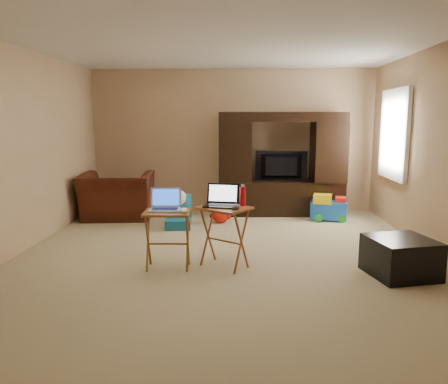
{
  "coord_description": "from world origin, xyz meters",
  "views": [
    {
      "loc": [
        0.23,
        -5.12,
        1.62
      ],
      "look_at": [
        0.0,
        -0.2,
        0.8
      ],
      "focal_mm": 35.0,
      "sensor_mm": 36.0,
      "label": 1
    }
  ],
  "objects_px": {
    "television": "(281,166)",
    "child_rocker": "(178,212)",
    "tray_table_right": "(224,237)",
    "water_bottle": "(243,196)",
    "entertainment_center": "(281,164)",
    "ottoman": "(401,257)",
    "mouse_left": "(184,210)",
    "laptop_left": "(165,200)",
    "laptop_right": "(221,196)",
    "mouse_right": "(236,207)",
    "plush_toy": "(220,211)",
    "tray_table_left": "(168,240)",
    "push_toy": "(329,207)",
    "recliner": "(117,196)"
  },
  "relations": [
    {
      "from": "television",
      "to": "child_rocker",
      "type": "relative_size",
      "value": 1.76
    },
    {
      "from": "tray_table_right",
      "to": "water_bottle",
      "type": "relative_size",
      "value": 3.25
    },
    {
      "from": "entertainment_center",
      "to": "ottoman",
      "type": "distance_m",
      "value": 3.22
    },
    {
      "from": "mouse_left",
      "to": "television",
      "type": "bearing_deg",
      "value": 66.36
    },
    {
      "from": "television",
      "to": "tray_table_right",
      "type": "relative_size",
      "value": 1.3
    },
    {
      "from": "tray_table_right",
      "to": "laptop_left",
      "type": "bearing_deg",
      "value": -140.76
    },
    {
      "from": "ottoman",
      "to": "laptop_right",
      "type": "height_order",
      "value": "laptop_right"
    },
    {
      "from": "mouse_right",
      "to": "water_bottle",
      "type": "distance_m",
      "value": 0.23
    },
    {
      "from": "plush_toy",
      "to": "tray_table_left",
      "type": "relative_size",
      "value": 0.6
    },
    {
      "from": "television",
      "to": "ottoman",
      "type": "bearing_deg",
      "value": 112.53
    },
    {
      "from": "laptop_left",
      "to": "mouse_left",
      "type": "xyz_separation_m",
      "value": [
        0.22,
        -0.1,
        -0.09
      ]
    },
    {
      "from": "entertainment_center",
      "to": "ottoman",
      "type": "relative_size",
      "value": 3.44
    },
    {
      "from": "mouse_right",
      "to": "ottoman",
      "type": "bearing_deg",
      "value": -2.39
    },
    {
      "from": "mouse_left",
      "to": "child_rocker",
      "type": "bearing_deg",
      "value": 100.82
    },
    {
      "from": "television",
      "to": "mouse_left",
      "type": "distance_m",
      "value": 3.17
    },
    {
      "from": "entertainment_center",
      "to": "push_toy",
      "type": "xyz_separation_m",
      "value": [
        0.75,
        -0.44,
        -0.65
      ]
    },
    {
      "from": "plush_toy",
      "to": "laptop_left",
      "type": "distance_m",
      "value": 2.26
    },
    {
      "from": "plush_toy",
      "to": "ottoman",
      "type": "distance_m",
      "value": 3.04
    },
    {
      "from": "recliner",
      "to": "child_rocker",
      "type": "xyz_separation_m",
      "value": [
        1.09,
        -0.64,
        -0.12
      ]
    },
    {
      "from": "plush_toy",
      "to": "mouse_left",
      "type": "distance_m",
      "value": 2.3
    },
    {
      "from": "tray_table_left",
      "to": "water_bottle",
      "type": "bearing_deg",
      "value": 9.07
    },
    {
      "from": "television",
      "to": "push_toy",
      "type": "relative_size",
      "value": 1.53
    },
    {
      "from": "entertainment_center",
      "to": "tray_table_right",
      "type": "relative_size",
      "value": 3.14
    },
    {
      "from": "recliner",
      "to": "tray_table_right",
      "type": "bearing_deg",
      "value": 122.51
    },
    {
      "from": "child_rocker",
      "to": "plush_toy",
      "type": "distance_m",
      "value": 0.73
    },
    {
      "from": "tray_table_left",
      "to": "water_bottle",
      "type": "xyz_separation_m",
      "value": [
        0.81,
        0.16,
        0.46
      ]
    },
    {
      "from": "tray_table_right",
      "to": "recliner",
      "type": "bearing_deg",
      "value": 163.34
    },
    {
      "from": "tray_table_left",
      "to": "laptop_left",
      "type": "relative_size",
      "value": 1.91
    },
    {
      "from": "child_rocker",
      "to": "water_bottle",
      "type": "relative_size",
      "value": 2.41
    },
    {
      "from": "television",
      "to": "plush_toy",
      "type": "xyz_separation_m",
      "value": [
        -1.0,
        -0.67,
        -0.64
      ]
    },
    {
      "from": "ottoman",
      "to": "tray_table_right",
      "type": "distance_m",
      "value": 1.87
    },
    {
      "from": "plush_toy",
      "to": "water_bottle",
      "type": "height_order",
      "value": "water_bottle"
    },
    {
      "from": "water_bottle",
      "to": "television",
      "type": "bearing_deg",
      "value": 76.41
    },
    {
      "from": "ottoman",
      "to": "mouse_right",
      "type": "xyz_separation_m",
      "value": [
        -1.73,
        0.07,
        0.51
      ]
    },
    {
      "from": "recliner",
      "to": "water_bottle",
      "type": "distance_m",
      "value": 3.09
    },
    {
      "from": "ottoman",
      "to": "mouse_right",
      "type": "height_order",
      "value": "mouse_right"
    },
    {
      "from": "tray_table_left",
      "to": "mouse_left",
      "type": "xyz_separation_m",
      "value": [
        0.19,
        -0.07,
        0.35
      ]
    },
    {
      "from": "laptop_left",
      "to": "laptop_right",
      "type": "bearing_deg",
      "value": 2.62
    },
    {
      "from": "tray_table_right",
      "to": "water_bottle",
      "type": "distance_m",
      "value": 0.49
    },
    {
      "from": "tray_table_left",
      "to": "mouse_left",
      "type": "relative_size",
      "value": 4.92
    },
    {
      "from": "push_toy",
      "to": "laptop_left",
      "type": "distance_m",
      "value": 3.33
    },
    {
      "from": "mouse_left",
      "to": "mouse_right",
      "type": "xyz_separation_m",
      "value": [
        0.55,
        0.03,
        0.04
      ]
    },
    {
      "from": "television",
      "to": "ottoman",
      "type": "relative_size",
      "value": 1.43
    },
    {
      "from": "laptop_left",
      "to": "water_bottle",
      "type": "distance_m",
      "value": 0.85
    },
    {
      "from": "child_rocker",
      "to": "push_toy",
      "type": "height_order",
      "value": "child_rocker"
    },
    {
      "from": "recliner",
      "to": "ottoman",
      "type": "distance_m",
      "value": 4.51
    },
    {
      "from": "television",
      "to": "laptop_left",
      "type": "height_order",
      "value": "television"
    },
    {
      "from": "mouse_right",
      "to": "television",
      "type": "bearing_deg",
      "value": 76.0
    },
    {
      "from": "tray_table_left",
      "to": "laptop_right",
      "type": "xyz_separation_m",
      "value": [
        0.57,
        0.1,
        0.48
      ]
    },
    {
      "from": "television",
      "to": "child_rocker",
      "type": "bearing_deg",
      "value": 36.23
    }
  ]
}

